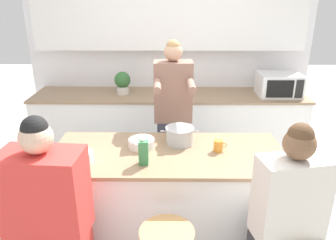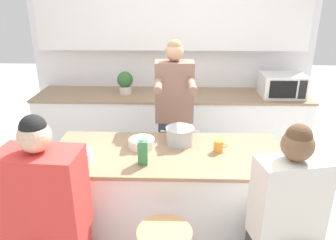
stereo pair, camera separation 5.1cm
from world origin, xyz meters
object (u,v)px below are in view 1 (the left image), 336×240
at_px(person_wrapped_blanket, 51,230).
at_px(coffee_cup_near, 218,146).
at_px(fruit_bowl, 81,157).
at_px(juice_carton, 144,152).
at_px(person_cooking, 173,127).
at_px(microwave, 279,85).
at_px(cooking_pot, 180,136).
at_px(kitchen_island, 168,200).
at_px(person_seated_near, 284,237).
at_px(potted_plant, 123,82).

distance_m(person_wrapped_blanket, coffee_cup_near, 1.39).
distance_m(fruit_bowl, juice_carton, 0.49).
distance_m(person_cooking, person_wrapped_blanket, 1.59).
height_order(person_cooking, microwave, person_cooking).
distance_m(person_cooking, cooking_pot, 0.54).
bearing_deg(kitchen_island, person_seated_near, -41.52).
relative_size(person_cooking, microwave, 3.38).
bearing_deg(juice_carton, kitchen_island, 47.88).
distance_m(kitchen_island, juice_carton, 0.62).
bearing_deg(potted_plant, microwave, -1.24).
height_order(person_cooking, fruit_bowl, person_cooking).
bearing_deg(cooking_pot, person_wrapped_blanket, -135.28).
bearing_deg(cooking_pot, person_cooking, 96.22).
relative_size(kitchen_island, person_wrapped_blanket, 1.28).
xyz_separation_m(cooking_pot, fruit_bowl, (-0.76, -0.34, -0.03)).
bearing_deg(person_seated_near, coffee_cup_near, 104.92).
height_order(fruit_bowl, juice_carton, juice_carton).
bearing_deg(person_wrapped_blanket, person_seated_near, 3.82).
bearing_deg(fruit_bowl, microwave, 41.17).
bearing_deg(person_cooking, cooking_pot, -85.82).
bearing_deg(coffee_cup_near, microwave, 58.65).
xyz_separation_m(person_seated_near, microwave, (0.61, 2.28, 0.41)).
relative_size(person_wrapped_blanket, potted_plant, 5.21).
xyz_separation_m(coffee_cup_near, microwave, (0.96, 1.58, 0.09)).
bearing_deg(kitchen_island, person_wrapped_blanket, -138.10).
height_order(coffee_cup_near, microwave, microwave).
distance_m(kitchen_island, cooking_pot, 0.57).
relative_size(kitchen_island, juice_carton, 9.16).
xyz_separation_m(person_cooking, cooking_pot, (0.06, -0.52, 0.14)).
xyz_separation_m(coffee_cup_near, juice_carton, (-0.59, -0.22, 0.05)).
height_order(person_seated_near, fruit_bowl, person_seated_near).
distance_m(kitchen_island, potted_plant, 1.86).
relative_size(coffee_cup_near, potted_plant, 0.37).
height_order(person_wrapped_blanket, fruit_bowl, person_wrapped_blanket).
bearing_deg(kitchen_island, fruit_bowl, -165.10).
height_order(person_seated_near, cooking_pot, person_seated_near).
distance_m(person_cooking, potted_plant, 1.17).
distance_m(fruit_bowl, coffee_cup_near, 1.09).
bearing_deg(kitchen_island, microwave, 49.43).
bearing_deg(person_seated_near, juice_carton, 141.36).
height_order(person_cooking, person_wrapped_blanket, person_cooking).
xyz_separation_m(cooking_pot, juice_carton, (-0.28, -0.37, 0.02)).
xyz_separation_m(person_cooking, fruit_bowl, (-0.70, -0.86, 0.11)).
xyz_separation_m(kitchen_island, potted_plant, (-0.59, 1.65, 0.61)).
bearing_deg(fruit_bowl, kitchen_island, 14.90).
distance_m(person_cooking, person_seated_near, 1.56).
bearing_deg(juice_carton, potted_plant, 102.64).
relative_size(cooking_pot, fruit_bowl, 1.77).
xyz_separation_m(person_cooking, microwave, (1.33, 0.92, 0.20)).
relative_size(person_cooking, fruit_bowl, 9.34).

